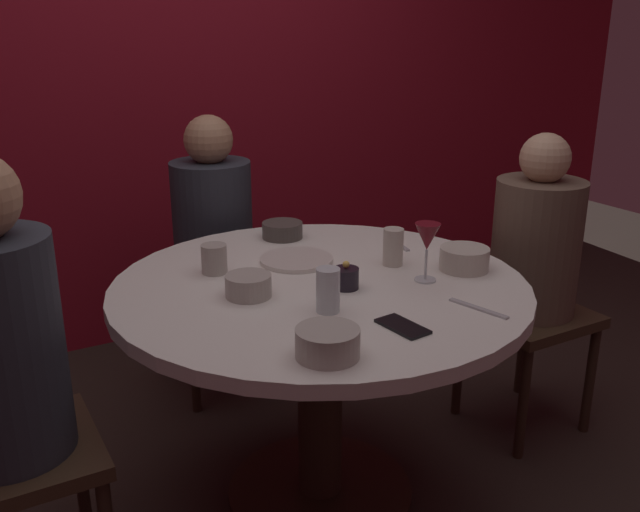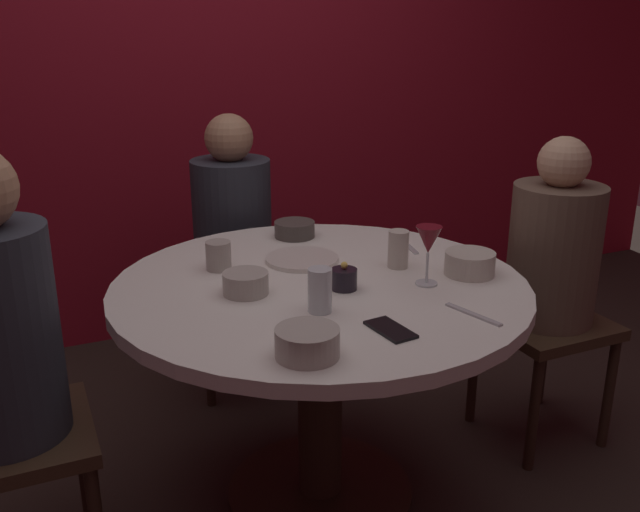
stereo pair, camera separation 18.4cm
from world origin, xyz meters
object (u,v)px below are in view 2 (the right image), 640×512
Objects in this scene: dining_table at (320,335)px; cup_near_candle at (398,249)px; dinner_plate at (302,259)px; seated_diner_back at (232,222)px; wine_glass at (428,242)px; bowl_salad_center at (307,343)px; bowl_sauce_side at (470,263)px; bowl_serving_large at (246,284)px; seated_diner_right at (553,259)px; bowl_small_white at (295,229)px; cup_by_left_diner at (320,290)px; cell_phone at (390,329)px; cup_by_right_diner at (219,256)px; candle_holder at (344,279)px.

cup_near_candle is (0.27, 0.02, 0.23)m from dining_table.
dinner_plate is (0.02, 0.19, 0.18)m from dining_table.
seated_diner_back is at bearing 90.00° from dining_table.
wine_glass reaches higher than bowl_salad_center.
bowl_sauce_side is 1.29× the size of cup_near_candle.
dinner_plate is at bearing 126.50° from wine_glass.
bowl_serving_large is (-0.23, -0.00, 0.20)m from dining_table.
seated_diner_right reaches higher than bowl_small_white.
bowl_small_white is 1.21× the size of cup_near_candle.
cup_by_left_diner is (-0.19, -0.65, 0.03)m from bowl_small_white.
cup_near_candle reaches higher than bowl_small_white.
bowl_sauce_side is (0.16, 0.02, -0.09)m from wine_glass.
cup_by_right_diner is at bearing 106.65° from cell_phone.
candle_holder is at bearing 79.92° from cell_phone.
cup_near_candle is (-0.16, 0.15, 0.02)m from bowl_sauce_side.
bowl_sauce_side reaches higher than dinner_plate.
cup_near_candle is at bearing 3.74° from dining_table.
cup_near_candle reaches higher than cup_by_right_diner.
seated_diner_back is at bearing 85.12° from cup_by_left_diner.
seated_diner_right is at bearing 0.00° from dining_table.
bowl_sauce_side is at bearing -27.59° from cup_by_right_diner.
seated_diner_back is 1.25m from cell_phone.
cell_phone is 0.93× the size of bowl_salad_center.
cup_by_left_diner is 1.34× the size of cup_by_right_diner.
bowl_sauce_side is 1.70× the size of cup_by_right_diner.
seated_diner_back is at bearing 69.31° from cup_by_right_diner.
seated_diner_back is 1.02× the size of seated_diner_right.
dining_table is at bearing 86.43° from cell_phone.
bowl_serving_large is at bearing 169.48° from bowl_sauce_side.
candle_holder is at bearing -65.07° from dining_table.
bowl_serving_large is at bearing 124.99° from cup_by_left_diner.
dining_table is 5.24× the size of dinner_plate.
bowl_small_white is at bearing 83.08° from candle_holder.
seated_diner_right reaches higher than candle_holder.
cup_by_right_diner is (-0.01, 0.23, 0.01)m from bowl_serving_large.
candle_holder is 0.55× the size of bowl_salad_center.
candle_holder is at bearing -156.96° from cup_near_candle.
dining_table is 0.52m from bowl_salad_center.
candle_holder is 0.53m from bowl_small_white.
cup_by_right_diner is at bearing 92.82° from bowl_serving_large.
seated_diner_back is (0.00, 0.86, 0.13)m from dining_table.
seated_diner_back reaches higher than bowl_salad_center.
wine_glass is 0.75× the size of dinner_plate.
bowl_small_white is at bearing 106.07° from wine_glass.
bowl_salad_center is at bearing -111.81° from dinner_plate.
candle_holder is at bearing -96.92° from bowl_small_white.
dining_table is 0.90m from seated_diner_right.
bowl_sauce_side is (0.67, -0.12, 0.00)m from bowl_serving_large.
cup_near_candle is at bearing -34.70° from dinner_plate.
dinner_plate is at bearing 93.11° from candle_holder.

